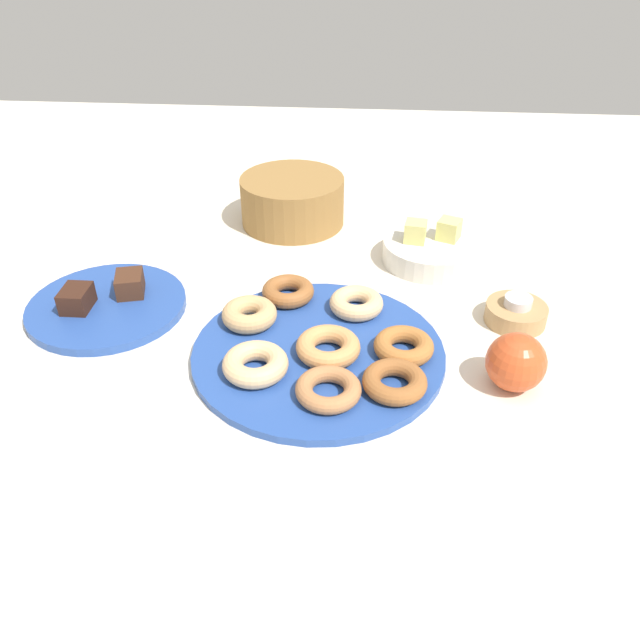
# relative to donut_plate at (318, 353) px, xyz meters

# --- Properties ---
(ground_plane) EXTENTS (2.40, 2.40, 0.00)m
(ground_plane) POSITION_rel_donut_plate_xyz_m (0.00, 0.00, -0.01)
(ground_plane) COLOR beige
(donut_plate) EXTENTS (0.36, 0.36, 0.01)m
(donut_plate) POSITION_rel_donut_plate_xyz_m (0.00, 0.00, 0.00)
(donut_plate) COLOR #284C9E
(donut_plate) RESTS_ON ground_plane
(donut_0) EXTENTS (0.09, 0.09, 0.03)m
(donut_0) POSITION_rel_donut_plate_xyz_m (-0.11, 0.06, 0.02)
(donut_0) COLOR tan
(donut_0) RESTS_ON donut_plate
(donut_1) EXTENTS (0.10, 0.10, 0.03)m
(donut_1) POSITION_rel_donut_plate_xyz_m (0.05, 0.10, 0.02)
(donut_1) COLOR #EABC84
(donut_1) RESTS_ON donut_plate
(donut_2) EXTENTS (0.11, 0.11, 0.02)m
(donut_2) POSITION_rel_donut_plate_xyz_m (0.11, -0.08, 0.02)
(donut_2) COLOR #995B2D
(donut_2) RESTS_ON donut_plate
(donut_3) EXTENTS (0.12, 0.12, 0.02)m
(donut_3) POSITION_rel_donut_plate_xyz_m (0.02, -0.10, 0.02)
(donut_3) COLOR #B27547
(donut_3) RESTS_ON donut_plate
(donut_4) EXTENTS (0.11, 0.11, 0.03)m
(donut_4) POSITION_rel_donut_plate_xyz_m (-0.08, -0.06, 0.02)
(donut_4) COLOR #EABC84
(donut_4) RESTS_ON donut_plate
(donut_5) EXTENTS (0.11, 0.11, 0.03)m
(donut_5) POSITION_rel_donut_plate_xyz_m (0.12, -0.00, 0.02)
(donut_5) COLOR #AD6B33
(donut_5) RESTS_ON donut_plate
(donut_6) EXTENTS (0.12, 0.12, 0.03)m
(donut_6) POSITION_rel_donut_plate_xyz_m (0.01, -0.01, 0.02)
(donut_6) COLOR tan
(donut_6) RESTS_ON donut_plate
(donut_7) EXTENTS (0.09, 0.09, 0.03)m
(donut_7) POSITION_rel_donut_plate_xyz_m (-0.06, 0.13, 0.02)
(donut_7) COLOR #995B2D
(donut_7) RESTS_ON donut_plate
(cake_plate) EXTENTS (0.25, 0.25, 0.01)m
(cake_plate) POSITION_rel_donut_plate_xyz_m (-0.34, 0.09, 0.00)
(cake_plate) COLOR #284C9E
(cake_plate) RESTS_ON ground_plane
(brownie_near) EXTENTS (0.04, 0.05, 0.03)m
(brownie_near) POSITION_rel_donut_plate_xyz_m (-0.38, 0.07, 0.03)
(brownie_near) COLOR #381E14
(brownie_near) RESTS_ON cake_plate
(brownie_far) EXTENTS (0.05, 0.06, 0.03)m
(brownie_far) POSITION_rel_donut_plate_xyz_m (-0.31, 0.12, 0.03)
(brownie_far) COLOR #472819
(brownie_far) RESTS_ON cake_plate
(candle_holder) EXTENTS (0.09, 0.09, 0.03)m
(candle_holder) POSITION_rel_donut_plate_xyz_m (0.29, 0.11, 0.01)
(candle_holder) COLOR tan
(candle_holder) RESTS_ON ground_plane
(tealight) EXTENTS (0.04, 0.04, 0.01)m
(tealight) POSITION_rel_donut_plate_xyz_m (0.29, 0.11, 0.03)
(tealight) COLOR silver
(tealight) RESTS_ON candle_holder
(basket) EXTENTS (0.23, 0.23, 0.09)m
(basket) POSITION_rel_donut_plate_xyz_m (-0.09, 0.43, 0.04)
(basket) COLOR olive
(basket) RESTS_ON ground_plane
(fruit_bowl) EXTENTS (0.17, 0.17, 0.04)m
(fruit_bowl) POSITION_rel_donut_plate_xyz_m (0.18, 0.29, 0.01)
(fruit_bowl) COLOR silver
(fruit_bowl) RESTS_ON ground_plane
(melon_chunk_left) EXTENTS (0.04, 0.04, 0.04)m
(melon_chunk_left) POSITION_rel_donut_plate_xyz_m (0.15, 0.29, 0.05)
(melon_chunk_left) COLOR #DBD67A
(melon_chunk_left) RESTS_ON fruit_bowl
(melon_chunk_right) EXTENTS (0.05, 0.05, 0.04)m
(melon_chunk_right) POSITION_rel_donut_plate_xyz_m (0.21, 0.30, 0.05)
(melon_chunk_right) COLOR #DBD67A
(melon_chunk_right) RESTS_ON fruit_bowl
(apple) EXTENTS (0.08, 0.08, 0.08)m
(apple) POSITION_rel_donut_plate_xyz_m (0.26, -0.04, 0.03)
(apple) COLOR #CC4C23
(apple) RESTS_ON ground_plane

